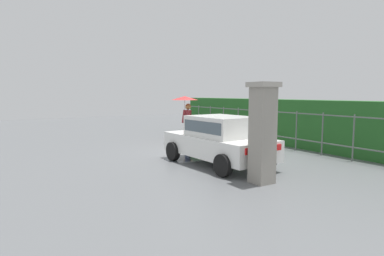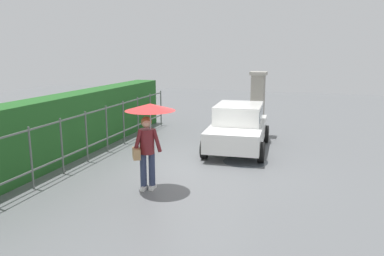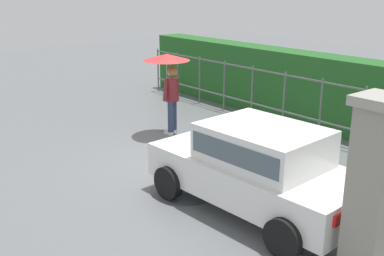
# 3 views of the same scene
# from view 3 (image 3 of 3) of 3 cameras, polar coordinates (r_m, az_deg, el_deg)

# --- Properties ---
(ground_plane) EXTENTS (40.00, 40.00, 0.00)m
(ground_plane) POSITION_cam_3_polar(r_m,az_deg,el_deg) (9.89, 0.83, -4.19)
(ground_plane) COLOR slate
(car) EXTENTS (3.82, 2.04, 1.48)m
(car) POSITION_cam_3_polar(r_m,az_deg,el_deg) (7.65, 8.17, -4.54)
(car) COLOR white
(car) RESTS_ON ground
(pedestrian) EXTENTS (1.14, 1.14, 2.04)m
(pedestrian) POSITION_cam_3_polar(r_m,az_deg,el_deg) (11.33, -2.90, 6.75)
(pedestrian) COLOR #2D3856
(pedestrian) RESTS_ON ground
(gate_pillar) EXTENTS (0.60, 0.60, 2.42)m
(gate_pillar) POSITION_cam_3_polar(r_m,az_deg,el_deg) (6.08, 21.51, -7.14)
(gate_pillar) COLOR gray
(gate_pillar) RESTS_ON ground
(fence_section) EXTENTS (11.48, 0.05, 1.50)m
(fence_section) POSITION_cam_3_polar(r_m,az_deg,el_deg) (12.20, 11.36, 3.72)
(fence_section) COLOR #59605B
(fence_section) RESTS_ON ground
(hedge_row) EXTENTS (12.43, 0.90, 1.90)m
(hedge_row) POSITION_cam_3_polar(r_m,az_deg,el_deg) (12.85, 13.94, 4.82)
(hedge_row) COLOR #235B23
(hedge_row) RESTS_ON ground
(puddle_near) EXTENTS (1.31, 1.31, 0.00)m
(puddle_near) POSITION_cam_3_polar(r_m,az_deg,el_deg) (8.57, -0.85, -7.72)
(puddle_near) COLOR #4C545B
(puddle_near) RESTS_ON ground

